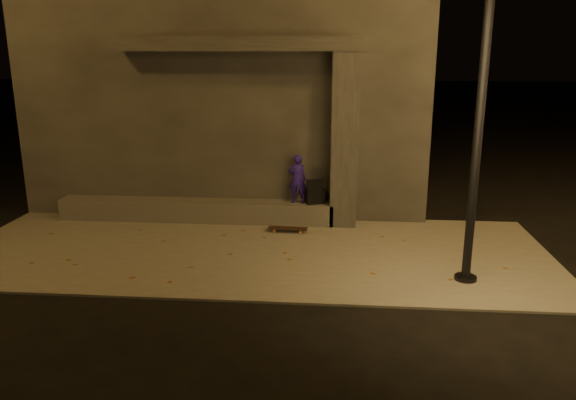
# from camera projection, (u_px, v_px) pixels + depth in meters

# --- Properties ---
(ground) EXTENTS (120.00, 120.00, 0.00)m
(ground) POSITION_uv_depth(u_px,v_px,m) (233.00, 297.00, 8.63)
(ground) COLOR black
(ground) RESTS_ON ground
(sidewalk) EXTENTS (11.00, 4.40, 0.04)m
(sidewalk) POSITION_uv_depth(u_px,v_px,m) (252.00, 251.00, 10.55)
(sidewalk) COLOR #666259
(sidewalk) RESTS_ON ground
(building) EXTENTS (9.00, 5.10, 5.22)m
(building) POSITION_uv_depth(u_px,v_px,m) (238.00, 93.00, 14.27)
(building) COLOR #33312E
(building) RESTS_ON ground
(ledge) EXTENTS (6.00, 0.55, 0.45)m
(ledge) POSITION_uv_depth(u_px,v_px,m) (196.00, 210.00, 12.29)
(ledge) COLOR #585550
(ledge) RESTS_ON sidewalk
(column) EXTENTS (0.55, 0.55, 3.60)m
(column) POSITION_uv_depth(u_px,v_px,m) (345.00, 141.00, 11.61)
(column) COLOR #33312E
(column) RESTS_ON sidewalk
(canopy) EXTENTS (5.00, 0.70, 0.28)m
(canopy) POSITION_uv_depth(u_px,v_px,m) (238.00, 44.00, 11.34)
(canopy) COLOR #33312E
(canopy) RESTS_ON column
(skateboarder) EXTENTS (0.39, 0.25, 1.05)m
(skateboarder) POSITION_uv_depth(u_px,v_px,m) (297.00, 179.00, 11.91)
(skateboarder) COLOR #26158D
(skateboarder) RESTS_ON ledge
(backpack) EXTENTS (0.45, 0.37, 0.55)m
(backpack) POSITION_uv_depth(u_px,v_px,m) (315.00, 195.00, 11.97)
(backpack) COLOR black
(backpack) RESTS_ON ledge
(skateboard) EXTENTS (0.82, 0.25, 0.09)m
(skateboard) POSITION_uv_depth(u_px,v_px,m) (288.00, 229.00, 11.53)
(skateboard) COLOR black
(skateboard) RESTS_ON sidewalk
(street_lamp_0) EXTENTS (0.36, 0.36, 7.33)m
(street_lamp_0) POSITION_uv_depth(u_px,v_px,m) (489.00, 15.00, 8.10)
(street_lamp_0) COLOR black
(street_lamp_0) RESTS_ON ground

